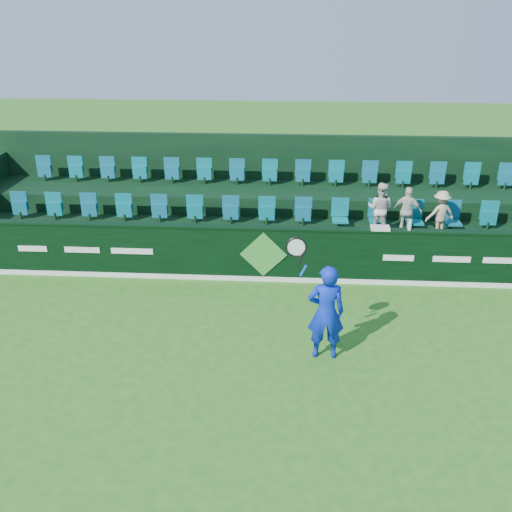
# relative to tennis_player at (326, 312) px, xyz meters

# --- Properties ---
(ground) EXTENTS (60.00, 60.00, 0.00)m
(ground) POSITION_rel_tennis_player_xyz_m (-1.28, -0.88, -0.94)
(ground) COLOR #2B6A19
(ground) RESTS_ON ground
(sponsor_hoarding) EXTENTS (16.00, 0.25, 1.35)m
(sponsor_hoarding) POSITION_rel_tennis_player_xyz_m (-1.28, 3.11, -0.27)
(sponsor_hoarding) COLOR black
(sponsor_hoarding) RESTS_ON ground
(stand_tier_front) EXTENTS (16.00, 2.00, 0.80)m
(stand_tier_front) POSITION_rel_tennis_player_xyz_m (-1.28, 4.22, -0.54)
(stand_tier_front) COLOR black
(stand_tier_front) RESTS_ON ground
(stand_tier_back) EXTENTS (16.00, 1.80, 1.30)m
(stand_tier_back) POSITION_rel_tennis_player_xyz_m (-1.28, 6.12, -0.29)
(stand_tier_back) COLOR black
(stand_tier_back) RESTS_ON ground
(stand_rear) EXTENTS (16.00, 4.10, 2.60)m
(stand_rear) POSITION_rel_tennis_player_xyz_m (-1.28, 6.56, 0.27)
(stand_rear) COLOR black
(stand_rear) RESTS_ON ground
(seat_row_front) EXTENTS (13.50, 0.50, 0.60)m
(seat_row_front) POSITION_rel_tennis_player_xyz_m (-1.28, 4.62, 0.16)
(seat_row_front) COLOR #10617A
(seat_row_front) RESTS_ON stand_tier_front
(seat_row_back) EXTENTS (13.50, 0.50, 0.60)m
(seat_row_back) POSITION_rel_tennis_player_xyz_m (-1.28, 6.42, 0.66)
(seat_row_back) COLOR #10617A
(seat_row_back) RESTS_ON stand_tier_back
(tennis_player) EXTENTS (1.17, 0.47, 2.50)m
(tennis_player) POSITION_rel_tennis_player_xyz_m (0.00, 0.00, 0.00)
(tennis_player) COLOR #0B24BF
(tennis_player) RESTS_ON ground
(spectator_left) EXTENTS (0.78, 0.71, 1.31)m
(spectator_left) POSITION_rel_tennis_player_xyz_m (1.50, 4.24, 0.51)
(spectator_left) COLOR silver
(spectator_left) RESTS_ON stand_tier_front
(spectator_middle) EXTENTS (0.76, 0.51, 1.20)m
(spectator_middle) POSITION_rel_tennis_player_xyz_m (2.17, 4.24, 0.46)
(spectator_middle) COLOR beige
(spectator_middle) RESTS_ON stand_tier_front
(spectator_right) EXTENTS (0.81, 0.59, 1.13)m
(spectator_right) POSITION_rel_tennis_player_xyz_m (2.97, 4.24, 0.42)
(spectator_right) COLOR tan
(spectator_right) RESTS_ON stand_tier_front
(towel) EXTENTS (0.42, 0.27, 0.06)m
(towel) POSITION_rel_tennis_player_xyz_m (1.36, 3.12, 0.44)
(towel) COLOR silver
(towel) RESTS_ON sponsor_hoarding
(drinks_bottle) EXTENTS (0.08, 0.08, 0.25)m
(drinks_bottle) POSITION_rel_tennis_player_xyz_m (2.02, 3.12, 0.53)
(drinks_bottle) COLOR silver
(drinks_bottle) RESTS_ON sponsor_hoarding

